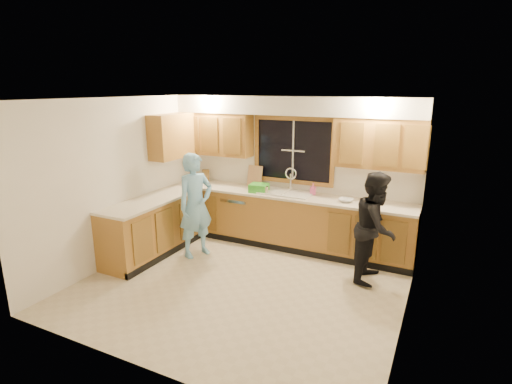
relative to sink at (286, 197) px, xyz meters
The scene contains 26 objects.
floor 1.82m from the sink, 90.00° to the right, with size 4.20×4.20×0.00m, color beige.
ceiling 2.29m from the sink, 90.00° to the right, with size 4.20×4.20×0.00m, color silver.
wall_back 0.49m from the sink, 90.00° to the left, with size 4.20×4.20×0.00m, color white.
wall_left 2.67m from the sink, 142.62° to the right, with size 3.80×3.80×0.00m, color white.
wall_right 2.67m from the sink, 37.38° to the right, with size 3.80×3.80×0.00m, color white.
base_cabinets_back 0.42m from the sink, 90.00° to the right, with size 4.20×0.60×0.88m, color #A57230.
base_cabinets_left 2.23m from the sink, 145.12° to the right, with size 0.60×1.90×0.88m, color #A57230.
countertop_back 0.04m from the sink, 90.00° to the right, with size 4.20×0.63×0.04m, color beige.
countertop_left 2.18m from the sink, 144.90° to the right, with size 0.63×1.90×0.04m, color beige.
upper_cabinets_left 1.72m from the sink, behind, with size 1.35×0.33×0.75m, color #A57230.
upper_cabinets_right 1.72m from the sink, ahead, with size 1.35×0.33×0.75m, color #A57230.
upper_cabinets_return 2.21m from the sink, 165.94° to the right, with size 0.33×0.90×0.75m, color #A57230.
soffit 1.49m from the sink, 90.00° to the left, with size 4.20×0.35×0.30m, color silver.
window_frame 0.79m from the sink, 90.00° to the left, with size 1.44×0.03×1.14m.
sink is the anchor object (origin of this frame).
dishwasher 0.96m from the sink, behind, with size 0.60×0.56×0.82m, color silver.
stove 2.60m from the sink, 134.61° to the right, with size 0.58×0.75×0.90m, color silver.
man 1.51m from the sink, 138.31° to the right, with size 0.61×0.40×1.66m, color #7BBDE9.
woman 1.70m from the sink, 21.60° to the right, with size 0.75×0.59×1.55m, color black.
knife_block 1.70m from the sink, behind, with size 0.12×0.10×0.22m, color brown.
cutting_board 0.76m from the sink, 162.69° to the left, with size 0.28×0.02×0.37m, color tan.
dish_crate 0.48m from the sink, 166.09° to the right, with size 0.29×0.27×0.14m, color green.
soap_bottle 0.47m from the sink, 15.48° to the left, with size 0.09×0.09×0.19m, color #E25697.
bowl 1.03m from the sink, ahead, with size 0.22×0.22×0.05m, color silver.
can_left 0.45m from the sink, 155.51° to the right, with size 0.07×0.07×0.12m, color tan.
can_right 0.36m from the sink, 149.40° to the right, with size 0.07×0.07×0.13m, color tan.
Camera 1 is at (2.37, -4.39, 2.65)m, focal length 28.00 mm.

